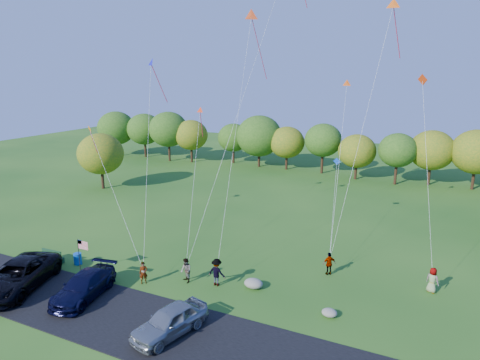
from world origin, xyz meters
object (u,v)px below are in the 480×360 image
object	(u,v)px
minivan_silver	(170,321)
flyer_a	(143,273)
minivan_dark	(17,276)
flyer_c	(217,272)
park_bench	(53,255)
flyer_b	(186,271)
flyer_d	(329,264)
minivan_navy	(84,286)
flyer_e	(432,280)
trash_barrel	(78,259)

from	to	relation	value
minivan_silver	flyer_a	bearing A→B (deg)	154.91
minivan_dark	minivan_silver	world-z (taller)	minivan_dark
minivan_silver	flyer_c	distance (m)	6.15
park_bench	flyer_b	bearing A→B (deg)	6.18
flyer_a	flyer_b	bearing A→B (deg)	-12.21
flyer_b	flyer_d	size ratio (longest dim) A/B	1.03
minivan_silver	park_bench	world-z (taller)	minivan_silver
minivan_navy	flyer_e	bearing A→B (deg)	17.08
minivan_dark	trash_barrel	bearing A→B (deg)	64.12
flyer_a	flyer_e	world-z (taller)	flyer_e
flyer_e	park_bench	bearing A→B (deg)	41.91
minivan_silver	flyer_b	distance (m)	6.15
minivan_dark	flyer_b	size ratio (longest dim) A/B	3.87
minivan_dark	flyer_e	size ratio (longest dim) A/B	3.92
park_bench	minivan_silver	bearing A→B (deg)	-18.84
flyer_b	minivan_navy	bearing A→B (deg)	-100.03
minivan_silver	park_bench	distance (m)	14.01
park_bench	trash_barrel	world-z (taller)	park_bench
minivan_dark	minivan_navy	size ratio (longest dim) A/B	1.26
minivan_silver	minivan_navy	bearing A→B (deg)	-172.96
minivan_navy	trash_barrel	bearing A→B (deg)	129.52
minivan_silver	trash_barrel	bearing A→B (deg)	173.10
minivan_dark	minivan_navy	world-z (taller)	minivan_dark
flyer_d	flyer_c	bearing A→B (deg)	0.61
minivan_dark	trash_barrel	size ratio (longest dim) A/B	7.72
flyer_c	flyer_d	distance (m)	8.11
flyer_c	trash_barrel	world-z (taller)	flyer_c
flyer_a	flyer_e	xyz separation A→B (m)	(17.86, 7.25, 0.07)
park_bench	flyer_e	bearing A→B (deg)	13.36
minivan_navy	flyer_a	distance (m)	3.92
flyer_a	flyer_c	bearing A→B (deg)	-18.66
flyer_a	flyer_c	size ratio (longest dim) A/B	0.82
flyer_d	trash_barrel	world-z (taller)	flyer_d
minivan_navy	flyer_e	size ratio (longest dim) A/B	3.10
flyer_b	park_bench	xyz separation A→B (m)	(-10.90, -1.70, -0.31)
flyer_b	flyer_c	size ratio (longest dim) A/B	0.90
flyer_b	flyer_a	bearing A→B (deg)	-115.61
flyer_d	flyer_e	world-z (taller)	flyer_e
flyer_a	flyer_b	distance (m)	2.90
minivan_silver	flyer_a	size ratio (longest dim) A/B	2.98
park_bench	flyer_a	bearing A→B (deg)	-0.70
flyer_a	park_bench	size ratio (longest dim) A/B	0.83
flyer_d	trash_barrel	bearing A→B (deg)	-15.92
flyer_c	flyer_d	xyz separation A→B (m)	(6.48, 4.87, -0.12)
minivan_silver	flyer_e	bearing A→B (deg)	56.22
minivan_silver	park_bench	size ratio (longest dim) A/B	2.46
trash_barrel	park_bench	bearing A→B (deg)	-163.41
minivan_dark	flyer_d	size ratio (longest dim) A/B	3.99
flyer_b	park_bench	bearing A→B (deg)	-135.87
flyer_d	park_bench	distance (m)	20.75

